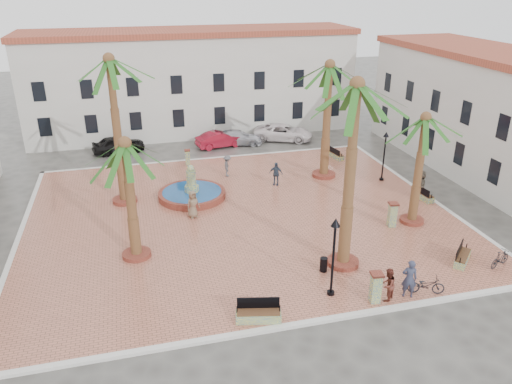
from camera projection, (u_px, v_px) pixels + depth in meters
ground at (241, 217)px, 31.33m from camera, size 120.00×120.00×0.00m
plaza at (241, 216)px, 31.30m from camera, size 26.00×22.00×0.15m
kerb_n at (211, 159)px, 41.06m from camera, size 26.30×0.30×0.16m
kerb_s at (298, 325)px, 21.53m from camera, size 26.30×0.30×0.16m
kerb_e at (424, 195)px, 34.31m from camera, size 0.30×22.30×0.16m
kerb_w at (18, 241)px, 28.29m from camera, size 0.30×22.30×0.16m
building_north at (193, 81)px, 47.18m from camera, size 30.40×7.40×9.50m
building_east at (504, 118)px, 35.93m from camera, size 7.40×26.40×9.00m
fountain at (192, 193)px, 33.61m from camera, size 4.51×4.51×2.33m
palm_nw at (111, 75)px, 29.77m from camera, size 5.24×5.24×9.65m
palm_sw at (126, 158)px, 24.46m from camera, size 4.95×4.95×6.67m
palm_s at (356, 105)px, 22.58m from camera, size 5.33×5.33×9.71m
palm_e at (424, 131)px, 28.10m from camera, size 4.68×4.68×6.85m
palm_ne at (329, 78)px, 34.45m from camera, size 5.56×5.56×8.57m
bench_s at (258, 315)px, 21.57m from camera, size 2.04×1.02×1.03m
bench_se at (462, 258)px, 26.00m from camera, size 1.67×1.64×0.95m
bench_e at (423, 195)px, 33.40m from camera, size 0.72×1.77×0.91m
bench_ne at (336, 155)px, 40.92m from camera, size 0.77×1.70×0.86m
lamppost_s at (334, 244)px, 22.41m from camera, size 0.43×0.43×3.99m
lamppost_e at (385, 148)px, 35.59m from camera, size 0.40×0.40×3.68m
bollard_se at (376, 287)px, 22.63m from camera, size 0.61×0.61×1.53m
bollard_n at (188, 157)px, 39.34m from camera, size 0.49×0.49×1.24m
bollard_e at (392, 214)px, 29.55m from camera, size 0.63×0.63×1.53m
litter_bin at (324, 265)px, 25.18m from camera, size 0.39×0.39×0.75m
cyclist_a at (409, 279)px, 22.95m from camera, size 0.83×0.70×1.93m
bicycle_a at (426, 285)px, 23.37m from camera, size 1.82×1.14×0.90m
cyclist_b at (388, 285)px, 22.76m from camera, size 1.00×0.98×1.63m
bicycle_b at (500, 258)px, 25.56m from camera, size 1.57×0.92×0.91m
pedestrian_fountain_a at (193, 204)px, 30.63m from camera, size 1.01×0.86×1.75m
pedestrian_fountain_b at (276, 174)px, 35.45m from camera, size 1.06×0.83×1.69m
pedestrian_north at (227, 166)px, 37.02m from camera, size 0.81×1.15×1.62m
pedestrian_east at (421, 184)px, 33.52m from camera, size 0.92×1.81×1.87m
car_black at (118, 144)px, 42.45m from camera, size 4.58×2.48×1.48m
car_red at (220, 139)px, 43.87m from camera, size 4.43×2.24×1.39m
car_silver at (237, 137)px, 44.56m from camera, size 4.72×2.65×1.29m
car_white at (283, 132)px, 45.71m from camera, size 5.84×4.37×1.47m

